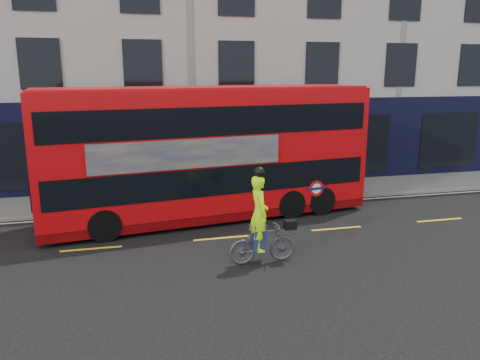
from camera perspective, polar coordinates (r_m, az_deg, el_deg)
name	(u,v)px	position (r m, az deg, el deg)	size (l,w,h in m)	color
ground	(231,256)	(13.76, -1.07, -9.21)	(120.00, 120.00, 0.00)	black
pavement	(198,197)	(19.81, -5.10, -2.02)	(60.00, 3.00, 0.12)	slate
kerb	(204,206)	(18.38, -4.42, -3.21)	(60.00, 0.12, 0.13)	gray
building_terrace	(177,26)	(25.62, -7.69, 18.12)	(50.00, 10.07, 15.00)	#A5A29C
road_edge_line	(205,210)	(18.12, -4.26, -3.65)	(58.00, 0.10, 0.01)	silver
lane_dashes	(221,238)	(15.13, -2.29, -7.08)	(58.00, 0.12, 0.01)	yellow
bus	(209,152)	(16.70, -3.79, 3.41)	(11.90, 4.23, 4.71)	red
cyclist	(261,231)	(12.96, 2.62, -6.19)	(1.92, 0.78, 2.75)	#4D4F52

